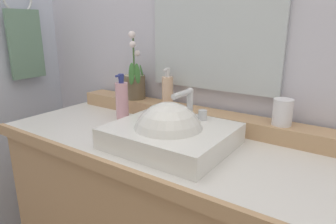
{
  "coord_description": "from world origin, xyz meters",
  "views": [
    {
      "loc": [
        0.61,
        -0.86,
        1.24
      ],
      "look_at": [
        0.03,
        -0.02,
        0.93
      ],
      "focal_mm": 32.0,
      "sensor_mm": 36.0,
      "label": 1
    }
  ],
  "objects_px": {
    "sink_basin": "(170,136)",
    "potted_plant": "(135,83)",
    "soap_dispenser": "(167,90)",
    "tumbler_cup": "(283,112)",
    "soap_bar": "(162,111)",
    "lotion_bottle": "(122,101)",
    "hand_towel": "(26,44)"
  },
  "relations": [
    {
      "from": "sink_basin",
      "to": "potted_plant",
      "type": "xyz_separation_m",
      "value": [
        -0.39,
        0.27,
        0.1
      ]
    },
    {
      "from": "sink_basin",
      "to": "soap_dispenser",
      "type": "bearing_deg",
      "value": 126.14
    },
    {
      "from": "tumbler_cup",
      "to": "soap_bar",
      "type": "bearing_deg",
      "value": -158.36
    },
    {
      "from": "sink_basin",
      "to": "lotion_bottle",
      "type": "height_order",
      "value": "lotion_bottle"
    },
    {
      "from": "potted_plant",
      "to": "lotion_bottle",
      "type": "height_order",
      "value": "potted_plant"
    },
    {
      "from": "soap_dispenser",
      "to": "tumbler_cup",
      "type": "xyz_separation_m",
      "value": [
        0.5,
        -0.0,
        -0.02
      ]
    },
    {
      "from": "potted_plant",
      "to": "hand_towel",
      "type": "distance_m",
      "value": 0.68
    },
    {
      "from": "tumbler_cup",
      "to": "soap_dispenser",
      "type": "bearing_deg",
      "value": 179.82
    },
    {
      "from": "lotion_bottle",
      "to": "hand_towel",
      "type": "distance_m",
      "value": 0.73
    },
    {
      "from": "sink_basin",
      "to": "hand_towel",
      "type": "bearing_deg",
      "value": 173.1
    },
    {
      "from": "tumbler_cup",
      "to": "hand_towel",
      "type": "distance_m",
      "value": 1.36
    },
    {
      "from": "potted_plant",
      "to": "lotion_bottle",
      "type": "bearing_deg",
      "value": -69.63
    },
    {
      "from": "sink_basin",
      "to": "tumbler_cup",
      "type": "bearing_deg",
      "value": 41.85
    },
    {
      "from": "sink_basin",
      "to": "tumbler_cup",
      "type": "xyz_separation_m",
      "value": [
        0.3,
        0.27,
        0.07
      ]
    },
    {
      "from": "potted_plant",
      "to": "soap_dispenser",
      "type": "height_order",
      "value": "potted_plant"
    },
    {
      "from": "soap_dispenser",
      "to": "tumbler_cup",
      "type": "height_order",
      "value": "soap_dispenser"
    },
    {
      "from": "soap_bar",
      "to": "lotion_bottle",
      "type": "relative_size",
      "value": 0.34
    },
    {
      "from": "potted_plant",
      "to": "hand_towel",
      "type": "relative_size",
      "value": 0.87
    },
    {
      "from": "lotion_bottle",
      "to": "soap_dispenser",
      "type": "bearing_deg",
      "value": 46.7
    },
    {
      "from": "soap_dispenser",
      "to": "sink_basin",
      "type": "bearing_deg",
      "value": -53.86
    },
    {
      "from": "soap_dispenser",
      "to": "lotion_bottle",
      "type": "height_order",
      "value": "soap_dispenser"
    },
    {
      "from": "tumbler_cup",
      "to": "lotion_bottle",
      "type": "distance_m",
      "value": 0.65
    },
    {
      "from": "potted_plant",
      "to": "lotion_bottle",
      "type": "relative_size",
      "value": 1.54
    },
    {
      "from": "soap_bar",
      "to": "soap_dispenser",
      "type": "xyz_separation_m",
      "value": [
        -0.09,
        0.16,
        0.04
      ]
    },
    {
      "from": "potted_plant",
      "to": "soap_dispenser",
      "type": "distance_m",
      "value": 0.19
    },
    {
      "from": "lotion_bottle",
      "to": "potted_plant",
      "type": "bearing_deg",
      "value": 110.37
    },
    {
      "from": "soap_bar",
      "to": "lotion_bottle",
      "type": "xyz_separation_m",
      "value": [
        -0.23,
        0.02,
        0.0
      ]
    },
    {
      "from": "soap_bar",
      "to": "lotion_bottle",
      "type": "bearing_deg",
      "value": 175.5
    },
    {
      "from": "soap_bar",
      "to": "potted_plant",
      "type": "xyz_separation_m",
      "value": [
        -0.28,
        0.17,
        0.05
      ]
    },
    {
      "from": "soap_bar",
      "to": "tumbler_cup",
      "type": "bearing_deg",
      "value": 21.64
    },
    {
      "from": "soap_bar",
      "to": "hand_towel",
      "type": "distance_m",
      "value": 0.95
    },
    {
      "from": "potted_plant",
      "to": "soap_bar",
      "type": "bearing_deg",
      "value": -30.8
    }
  ]
}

